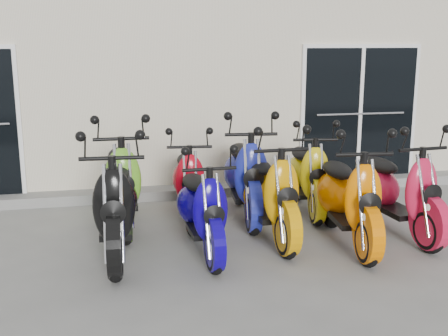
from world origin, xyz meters
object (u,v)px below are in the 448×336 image
at_px(scooter_front_black, 115,191).
at_px(scooter_back_blue, 246,163).
at_px(scooter_front_red, 398,178).
at_px(scooter_front_orange_b, 349,185).
at_px(scooter_back_green, 121,169).
at_px(scooter_back_red, 188,171).
at_px(scooter_front_orange_a, 268,180).
at_px(scooter_front_blue, 202,197).
at_px(scooter_back_yellow, 308,164).

height_order(scooter_front_black, scooter_back_blue, scooter_back_blue).
bearing_deg(scooter_front_red, scooter_front_orange_b, -169.03).
xyz_separation_m(scooter_back_green, scooter_back_blue, (1.63, 0.00, -0.00)).
xyz_separation_m(scooter_front_orange_b, scooter_back_green, (-2.56, 1.24, 0.03)).
distance_m(scooter_back_red, scooter_back_blue, 0.77).
xyz_separation_m(scooter_front_black, scooter_back_green, (0.10, 1.04, 0.01)).
height_order(scooter_front_orange_a, scooter_back_green, scooter_back_green).
distance_m(scooter_front_red, scooter_back_blue, 1.95).
xyz_separation_m(scooter_front_blue, scooter_front_orange_a, (0.86, 0.31, 0.07)).
bearing_deg(scooter_front_orange_a, scooter_front_black, -175.56).
bearing_deg(scooter_front_black, scooter_back_green, 87.32).
bearing_deg(scooter_back_blue, scooter_front_red, -25.65).
relative_size(scooter_front_black, scooter_front_blue, 1.14).
relative_size(scooter_back_red, scooter_back_yellow, 0.96).
height_order(scooter_back_red, scooter_back_yellow, scooter_back_yellow).
xyz_separation_m(scooter_back_blue, scooter_back_yellow, (0.92, 0.11, -0.08)).
height_order(scooter_front_orange_b, scooter_back_yellow, scooter_front_orange_b).
distance_m(scooter_front_orange_b, scooter_front_red, 0.77).
xyz_separation_m(scooter_front_blue, scooter_front_orange_b, (1.72, -0.08, 0.07)).
bearing_deg(scooter_front_blue, scooter_front_red, 0.89).
distance_m(scooter_front_orange_b, scooter_back_yellow, 1.35).
xyz_separation_m(scooter_front_orange_a, scooter_back_blue, (-0.07, 0.84, 0.03)).
relative_size(scooter_front_blue, scooter_back_blue, 0.87).
distance_m(scooter_front_black, scooter_back_green, 1.04).
xyz_separation_m(scooter_front_orange_b, scooter_front_red, (0.74, 0.21, -0.01)).
bearing_deg(scooter_front_orange_b, scooter_back_red, 146.04).
height_order(scooter_back_green, scooter_back_red, scooter_back_green).
xyz_separation_m(scooter_front_black, scooter_back_red, (0.99, 1.18, -0.09)).
distance_m(scooter_front_orange_a, scooter_back_red, 1.28).
bearing_deg(scooter_back_yellow, scooter_front_red, -48.49).
relative_size(scooter_front_red, scooter_back_red, 1.09).
relative_size(scooter_front_orange_b, scooter_back_green, 0.96).
height_order(scooter_front_blue, scooter_front_orange_a, scooter_front_orange_a).
height_order(scooter_front_black, scooter_front_orange_b, scooter_front_black).
height_order(scooter_front_blue, scooter_front_orange_b, scooter_front_orange_b).
bearing_deg(scooter_back_green, scooter_back_yellow, 2.32).
relative_size(scooter_front_blue, scooter_front_red, 0.92).
xyz_separation_m(scooter_back_green, scooter_back_yellow, (2.55, 0.11, -0.08)).
relative_size(scooter_front_orange_a, scooter_back_yellow, 1.07).
bearing_deg(scooter_back_green, scooter_front_orange_b, -25.90).
height_order(scooter_front_orange_b, scooter_back_blue, scooter_back_blue).
relative_size(scooter_front_blue, scooter_front_orange_b, 0.91).
xyz_separation_m(scooter_front_black, scooter_back_blue, (1.74, 1.04, 0.01)).
height_order(scooter_front_blue, scooter_back_blue, scooter_back_blue).
bearing_deg(scooter_front_orange_b, scooter_back_blue, 132.20).
bearing_deg(scooter_front_blue, scooter_front_orange_b, -4.85).
relative_size(scooter_front_red, scooter_back_yellow, 1.05).
height_order(scooter_front_black, scooter_front_blue, scooter_front_black).
distance_m(scooter_front_orange_a, scooter_back_green, 1.90).
xyz_separation_m(scooter_front_black, scooter_front_orange_b, (2.66, -0.20, -0.02)).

